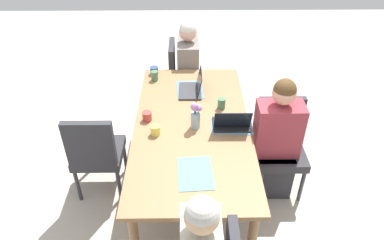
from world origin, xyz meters
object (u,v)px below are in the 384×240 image
dining_table (192,131)px  person_near_left_mid (275,144)px  laptop_head_right_left_far (193,88)px  coffee_mug_near_right (155,130)px  coffee_mug_centre_left (155,76)px  person_head_right_left_far (188,75)px  chair_near_left_mid (280,141)px  chair_far_right_near (96,151)px  coffee_mug_near_left (221,103)px  laptop_near_left_mid (232,123)px  coffee_mug_centre_right (154,71)px  coffee_mug_far_left (147,116)px  flower_vase (196,114)px  chair_head_right_left_far (182,75)px

dining_table → person_near_left_mid: (-0.04, -0.75, -0.13)m
dining_table → laptop_head_right_left_far: bearing=-1.5°
coffee_mug_near_right → coffee_mug_centre_left: (0.92, 0.07, 0.01)m
person_head_right_left_far → chair_near_left_mid: bearing=-145.1°
chair_far_right_near → chair_near_left_mid: bearing=-85.9°
chair_far_right_near → coffee_mug_near_left: 1.22m
person_head_right_left_far → laptop_near_left_mid: size_ratio=3.73×
laptop_head_right_left_far → coffee_mug_centre_right: laptop_head_right_left_far is taller
dining_table → laptop_near_left_mid: laptop_near_left_mid is taller
chair_far_right_near → coffee_mug_far_left: bearing=-70.9°
flower_vase → coffee_mug_far_left: (0.11, 0.43, -0.10)m
coffee_mug_centre_left → chair_near_left_mid: bearing=-122.3°
person_head_right_left_far → chair_far_right_near: 1.57m
dining_table → person_head_right_left_far: size_ratio=1.70×
person_near_left_mid → coffee_mug_near_left: bearing=57.8°
laptop_head_right_left_far → coffee_mug_centre_left: (0.24, 0.40, 0.01)m
chair_far_right_near → flower_vase: bearing=-86.6°
person_near_left_mid → person_head_right_left_far: bearing=31.4°
chair_head_right_left_far → laptop_near_left_mid: 1.44m
chair_far_right_near → coffee_mug_centre_left: 1.04m
chair_near_left_mid → person_head_right_left_far: bearing=34.9°
flower_vase → chair_far_right_near: bearing=93.4°
chair_near_left_mid → coffee_mug_centre_left: chair_near_left_mid is taller
dining_table → flower_vase: bearing=-139.3°
person_head_right_left_far → flower_vase: size_ratio=4.65×
chair_far_right_near → coffee_mug_centre_left: (0.88, -0.48, 0.27)m
person_head_right_left_far → coffee_mug_near_left: size_ratio=11.84×
chair_far_right_near → person_near_left_mid: bearing=-88.4°
laptop_near_left_mid → coffee_mug_far_left: size_ratio=3.83×
chair_head_right_left_far → coffee_mug_centre_left: chair_head_right_left_far is taller
coffee_mug_near_left → laptop_head_right_left_far: bearing=42.2°
coffee_mug_centre_right → person_head_right_left_far: bearing=-49.2°
dining_table → person_head_right_left_far: bearing=1.4°
person_head_right_left_far → coffee_mug_centre_left: (-0.45, 0.35, 0.25)m
chair_head_right_left_far → coffee_mug_centre_right: (-0.38, 0.29, 0.26)m
person_near_left_mid → chair_head_right_left_far: size_ratio=1.33×
chair_head_right_left_far → coffee_mug_far_left: chair_head_right_left_far is taller
person_head_right_left_far → laptop_near_left_mid: (-1.28, -0.37, 0.24)m
chair_head_right_left_far → coffee_mug_near_left: 1.14m
chair_far_right_near → coffee_mug_centre_left: chair_far_right_near is taller
person_near_left_mid → chair_far_right_near: 1.62m
coffee_mug_near_left → coffee_mug_near_right: bearing=123.5°
person_near_left_mid → coffee_mug_centre_left: bearing=53.8°
dining_table → coffee_mug_centre_left: (0.79, 0.38, 0.12)m
flower_vase → coffee_mug_centre_left: bearing=26.6°
dining_table → chair_near_left_mid: 0.83m
chair_far_right_near → coffee_mug_near_left: (0.34, -1.14, 0.27)m
laptop_head_right_left_far → coffee_mug_far_left: bearing=138.8°
laptop_near_left_mid → coffee_mug_near_left: size_ratio=3.17×
coffee_mug_near_left → coffee_mug_near_right: size_ratio=1.18×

